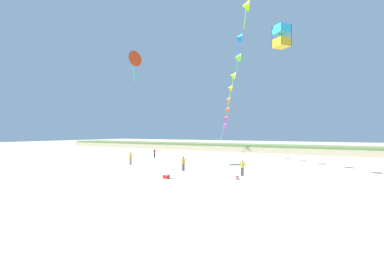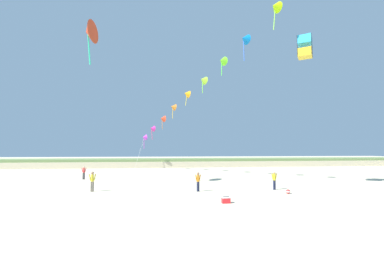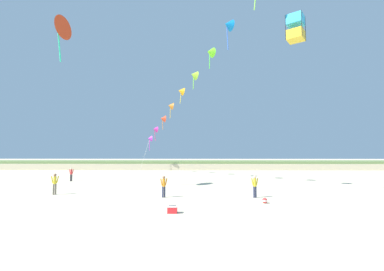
{
  "view_description": "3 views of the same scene",
  "coord_description": "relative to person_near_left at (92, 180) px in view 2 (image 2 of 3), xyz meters",
  "views": [
    {
      "loc": [
        15.86,
        -18.11,
        4.47
      ],
      "look_at": [
        -1.22,
        12.16,
        4.08
      ],
      "focal_mm": 24.0,
      "sensor_mm": 36.0,
      "label": 1
    },
    {
      "loc": [
        -3.24,
        -15.16,
        3.7
      ],
      "look_at": [
        0.5,
        13.41,
        5.28
      ],
      "focal_mm": 24.0,
      "sensor_mm": 36.0,
      "label": 2
    },
    {
      "loc": [
        2.82,
        -12.81,
        3.55
      ],
      "look_at": [
        2.39,
        12.95,
        5.21
      ],
      "focal_mm": 24.0,
      "sensor_mm": 36.0,
      "label": 3
    }
  ],
  "objects": [
    {
      "name": "large_kite_low_lead",
      "position": [
        20.14,
        -0.49,
        12.88
      ],
      "size": [
        1.81,
        1.81,
        2.13
      ],
      "color": "gold"
    },
    {
      "name": "person_mid_center",
      "position": [
        9.28,
        -1.14,
        -0.04
      ],
      "size": [
        0.57,
        0.33,
        1.69
      ],
      "color": "#282D4C",
      "rests_on": "ground"
    },
    {
      "name": "person_near_right",
      "position": [
        16.41,
        -1.12,
        -0.02
      ],
      "size": [
        0.6,
        0.23,
        1.72
      ],
      "color": "#282D4C",
      "rests_on": "ground"
    },
    {
      "name": "beach_cooler",
      "position": [
        10.44,
        -6.27,
        -0.8
      ],
      "size": [
        0.58,
        0.41,
        0.46
      ],
      "color": "red",
      "rests_on": "ground"
    },
    {
      "name": "dune_ridge",
      "position": [
        9.02,
        33.35,
        -0.16
      ],
      "size": [
        120.0,
        9.75,
        1.71
      ],
      "color": "beige",
      "rests_on": "ground"
    },
    {
      "name": "person_near_left",
      "position": [
        0.0,
        0.0,
        0.0
      ],
      "size": [
        0.59,
        0.35,
        1.75
      ],
      "color": "#726656",
      "rests_on": "ground"
    },
    {
      "name": "kite_banner_string",
      "position": [
        11.52,
        9.21,
        12.0
      ],
      "size": [
        19.21,
        36.09,
        20.47
      ],
      "color": "#B434CA"
    },
    {
      "name": "beach_ball",
      "position": [
        16.6,
        -3.28,
        -0.83
      ],
      "size": [
        0.36,
        0.36,
        0.36
      ],
      "color": "red",
      "rests_on": "ground"
    },
    {
      "name": "large_kite_mid_trail",
      "position": [
        -1.0,
        1.79,
        14.18
      ],
      "size": [
        1.33,
        2.39,
        4.35
      ],
      "color": "red"
    },
    {
      "name": "person_far_left",
      "position": [
        -3.41,
        9.79,
        -0.06
      ],
      "size": [
        0.58,
        0.22,
        1.64
      ],
      "color": "black",
      "rests_on": "ground"
    },
    {
      "name": "ground_plane",
      "position": [
        9.02,
        -8.61,
        -1.01
      ],
      "size": [
        240.0,
        240.0,
        0.0
      ],
      "primitive_type": "plane",
      "color": "beige"
    }
  ]
}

